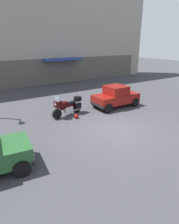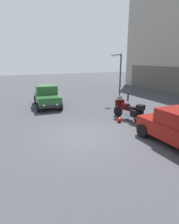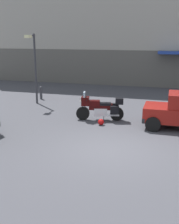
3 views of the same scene
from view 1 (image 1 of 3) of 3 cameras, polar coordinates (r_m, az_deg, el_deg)
The scene contains 5 objects.
ground_plane at distance 10.64m, azimuth 7.93°, elevation -5.38°, with size 80.00×80.00×0.00m, color #38383D.
building_facade_rear at distance 22.82m, azimuth -17.86°, elevation 24.16°, with size 30.58×3.40×13.15m.
motorcycle at distance 12.52m, azimuth -6.44°, elevation 1.70°, with size 2.24×1.00×1.36m.
helmet at distance 12.13m, azimuth -3.91°, elevation -1.24°, with size 0.28×0.28×0.28m, color #990C0C.
car_compact_side at distance 14.24m, azimuth 7.73°, elevation 4.53°, with size 3.49×1.72×1.56m.
Camera 1 is at (-6.35, -7.24, 4.53)m, focal length 31.04 mm.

